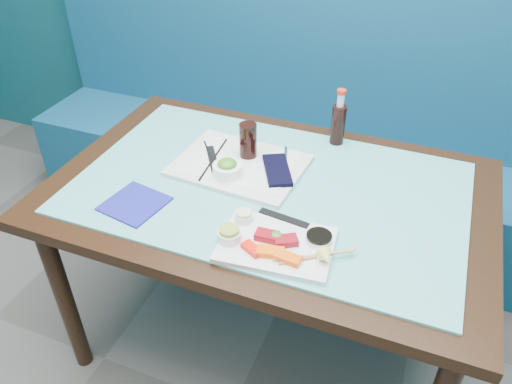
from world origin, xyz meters
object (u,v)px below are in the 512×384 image
(seaweed_bowl, at_px, (227,170))
(blue_napkin, at_px, (135,204))
(booth_bench, at_px, (327,156))
(dining_table, at_px, (269,208))
(serving_tray, at_px, (239,165))
(cola_bottle_body, at_px, (338,125))
(sashimi_plate, at_px, (276,245))
(cola_glass, at_px, (248,140))

(seaweed_bowl, relative_size, blue_napkin, 0.57)
(booth_bench, bearing_deg, dining_table, -90.00)
(booth_bench, bearing_deg, serving_tray, -99.55)
(dining_table, height_order, cola_bottle_body, cola_bottle_body)
(dining_table, height_order, seaweed_bowl, seaweed_bowl)
(serving_tray, bearing_deg, sashimi_plate, -48.65)
(booth_bench, xyz_separation_m, dining_table, (0.00, -0.84, 0.29))
(booth_bench, height_order, cola_glass, booth_bench)
(blue_napkin, bearing_deg, cola_bottle_body, 50.58)
(booth_bench, xyz_separation_m, cola_glass, (-0.12, -0.72, 0.46))
(sashimi_plate, distance_m, serving_tray, 0.41)
(dining_table, bearing_deg, blue_napkin, -145.31)
(dining_table, distance_m, sashimi_plate, 0.30)
(dining_table, relative_size, blue_napkin, 8.32)
(dining_table, height_order, cola_glass, cola_glass)
(sashimi_plate, bearing_deg, cola_glass, 116.71)
(booth_bench, distance_m, blue_napkin, 1.20)
(seaweed_bowl, bearing_deg, blue_napkin, -132.10)
(seaweed_bowl, xyz_separation_m, cola_glass, (0.02, 0.13, 0.04))
(serving_tray, bearing_deg, cola_bottle_body, 50.68)
(dining_table, relative_size, serving_tray, 3.32)
(sashimi_plate, distance_m, seaweed_bowl, 0.36)
(booth_bench, relative_size, cola_bottle_body, 20.65)
(dining_table, relative_size, cola_glass, 11.43)
(serving_tray, distance_m, cola_glass, 0.09)
(cola_bottle_body, bearing_deg, cola_glass, -138.33)
(cola_bottle_body, bearing_deg, sashimi_plate, -91.45)
(seaweed_bowl, distance_m, cola_glass, 0.14)
(booth_bench, height_order, serving_tray, booth_bench)
(cola_glass, bearing_deg, dining_table, -44.60)
(cola_glass, distance_m, blue_napkin, 0.43)
(booth_bench, relative_size, seaweed_bowl, 31.42)
(sashimi_plate, distance_m, blue_napkin, 0.47)
(dining_table, xyz_separation_m, cola_glass, (-0.12, 0.12, 0.17))
(sashimi_plate, relative_size, seaweed_bowl, 3.22)
(sashimi_plate, height_order, serving_tray, same)
(booth_bench, xyz_separation_m, blue_napkin, (-0.35, -1.08, 0.39))
(cola_glass, relative_size, cola_bottle_body, 0.84)
(cola_bottle_body, distance_m, blue_napkin, 0.76)
(booth_bench, relative_size, sashimi_plate, 9.76)
(booth_bench, bearing_deg, blue_napkin, -107.86)
(serving_tray, bearing_deg, cola_glass, 83.58)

